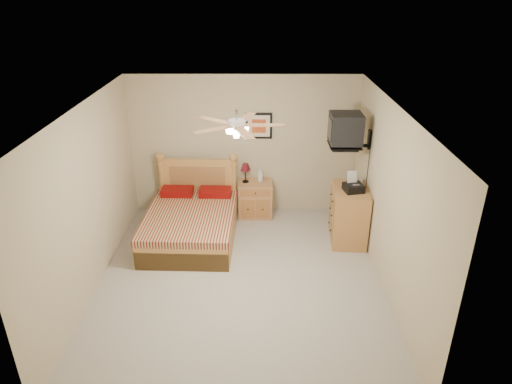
{
  "coord_description": "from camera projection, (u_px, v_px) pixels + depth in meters",
  "views": [
    {
      "loc": [
        0.25,
        -5.41,
        3.92
      ],
      "look_at": [
        0.23,
        0.9,
        0.97
      ],
      "focal_mm": 32.0,
      "sensor_mm": 36.0,
      "label": 1
    }
  ],
  "objects": [
    {
      "name": "table_lamp",
      "position": [
        245.0,
        173.0,
        8.04
      ],
      "size": [
        0.25,
        0.25,
        0.35
      ],
      "primitive_type": null,
      "rotation": [
        0.0,
        0.0,
        0.41
      ],
      "color": "#50101A",
      "rests_on": "nightstand"
    },
    {
      "name": "wall_front",
      "position": [
        229.0,
        315.0,
        3.99
      ],
      "size": [
        4.0,
        0.04,
        2.5
      ],
      "primitive_type": "cube",
      "color": "tan",
      "rests_on": "ground"
    },
    {
      "name": "wall_back",
      "position": [
        244.0,
        146.0,
        8.07
      ],
      "size": [
        4.0,
        0.04,
        2.5
      ],
      "primitive_type": "cube",
      "color": "tan",
      "rests_on": "ground"
    },
    {
      "name": "wall_right",
      "position": [
        390.0,
        202.0,
        6.02
      ],
      "size": [
        0.04,
        4.5,
        2.5
      ],
      "primitive_type": "cube",
      "color": "tan",
      "rests_on": "ground"
    },
    {
      "name": "bed",
      "position": [
        190.0,
        207.0,
        7.32
      ],
      "size": [
        1.45,
        1.88,
        1.19
      ],
      "primitive_type": null,
      "rotation": [
        0.0,
        0.0,
        -0.03
      ],
      "color": "#BB803D",
      "rests_on": "ground"
    },
    {
      "name": "fax_machine",
      "position": [
        354.0,
        182.0,
        7.05
      ],
      "size": [
        0.34,
        0.35,
        0.3
      ],
      "primitive_type": null,
      "rotation": [
        0.0,
        0.0,
        0.2
      ],
      "color": "black",
      "rests_on": "dresser"
    },
    {
      "name": "floor",
      "position": [
        240.0,
        280.0,
        6.56
      ],
      "size": [
        4.5,
        4.5,
        0.0
      ],
      "primitive_type": "plane",
      "color": "#9E988F",
      "rests_on": "ground"
    },
    {
      "name": "wall_tv",
      "position": [
        355.0,
        131.0,
        7.0
      ],
      "size": [
        0.56,
        0.46,
        0.58
      ],
      "primitive_type": null,
      "color": "black",
      "rests_on": "wall_right"
    },
    {
      "name": "nightstand",
      "position": [
        255.0,
        199.0,
        8.24
      ],
      "size": [
        0.6,
        0.45,
        0.65
      ],
      "primitive_type": "cube",
      "rotation": [
        0.0,
        0.0,
        0.01
      ],
      "color": "#A66D48",
      "rests_on": "ground"
    },
    {
      "name": "ceiling",
      "position": [
        237.0,
        109.0,
        5.5
      ],
      "size": [
        4.0,
        4.5,
        0.04
      ],
      "primitive_type": "cube",
      "color": "white",
      "rests_on": "ground"
    },
    {
      "name": "ceiling_fan",
      "position": [
        237.0,
        125.0,
        5.38
      ],
      "size": [
        1.14,
        1.14,
        0.28
      ],
      "primitive_type": null,
      "color": "silver",
      "rests_on": "ceiling"
    },
    {
      "name": "magazine_upper",
      "position": [
        349.0,
        179.0,
        7.46
      ],
      "size": [
        0.18,
        0.24,
        0.02
      ],
      "primitive_type": "imported",
      "rotation": [
        0.0,
        0.0,
        0.05
      ],
      "color": "gray",
      "rests_on": "magazine_lower"
    },
    {
      "name": "framed_picture",
      "position": [
        259.0,
        126.0,
        7.89
      ],
      "size": [
        0.46,
        0.04,
        0.46
      ],
      "primitive_type": "cube",
      "color": "black",
      "rests_on": "wall_back"
    },
    {
      "name": "dresser",
      "position": [
        349.0,
        215.0,
        7.37
      ],
      "size": [
        0.6,
        0.82,
        0.92
      ],
      "primitive_type": "cube",
      "rotation": [
        0.0,
        0.0,
        -0.07
      ],
      "color": "#9F743A",
      "rests_on": "ground"
    },
    {
      "name": "magazine_lower",
      "position": [
        349.0,
        181.0,
        7.44
      ],
      "size": [
        0.28,
        0.33,
        0.03
      ],
      "primitive_type": "imported",
      "rotation": [
        0.0,
        0.0,
        -0.31
      ],
      "color": "beige",
      "rests_on": "dresser"
    },
    {
      "name": "lotion_bottle",
      "position": [
        260.0,
        175.0,
        8.09
      ],
      "size": [
        0.13,
        0.13,
        0.26
      ],
      "primitive_type": "imported",
      "rotation": [
        0.0,
        0.0,
        0.39
      ],
      "color": "silver",
      "rests_on": "nightstand"
    },
    {
      "name": "wall_left",
      "position": [
        88.0,
        202.0,
        6.03
      ],
      "size": [
        0.04,
        4.5,
        2.5
      ],
      "primitive_type": "cube",
      "color": "tan",
      "rests_on": "ground"
    }
  ]
}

